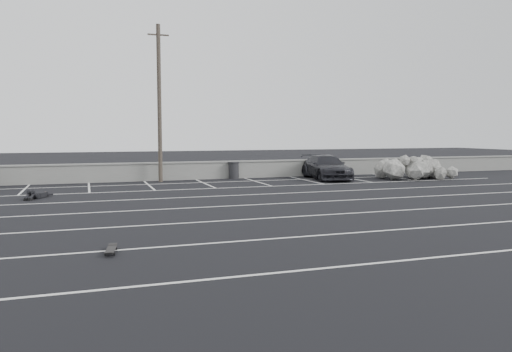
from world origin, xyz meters
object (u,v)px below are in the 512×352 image
object	(u,v)px
utility_pole	(159,103)
trash_bin	(234,170)
car_right	(326,167)
person	(40,193)
riprap_pile	(413,169)
skateboard	(111,250)

from	to	relation	value
utility_pole	trash_bin	size ratio (longest dim) A/B	8.52
car_right	person	size ratio (longest dim) A/B	2.19
utility_pole	trash_bin	world-z (taller)	utility_pole
utility_pole	riprap_pile	bearing A→B (deg)	-10.65
car_right	person	world-z (taller)	car_right
person	skateboard	world-z (taller)	person
trash_bin	riprap_pile	bearing A→B (deg)	-17.02
car_right	skateboard	bearing A→B (deg)	-124.01
car_right	trash_bin	bearing A→B (deg)	168.12
utility_pole	person	xyz separation A→B (m)	(-5.84, -5.20, -4.20)
car_right	trash_bin	distance (m)	5.54
utility_pole	trash_bin	bearing A→B (deg)	5.18
riprap_pile	skateboard	xyz separation A→B (m)	(-18.29, -13.63, -0.48)
car_right	riprap_pile	size ratio (longest dim) A/B	1.04
car_right	utility_pole	bearing A→B (deg)	178.84
utility_pole	person	size ratio (longest dim) A/B	3.89
trash_bin	person	size ratio (longest dim) A/B	0.46
car_right	riprap_pile	distance (m)	5.36
riprap_pile	utility_pole	bearing A→B (deg)	169.35
car_right	riprap_pile	bearing A→B (deg)	-7.87
trash_bin	riprap_pile	distance (m)	10.89
trash_bin	skateboard	size ratio (longest dim) A/B	1.26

